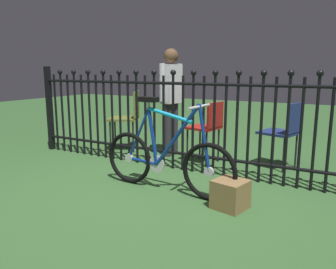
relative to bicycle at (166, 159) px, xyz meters
The scene contains 8 objects.
ground_plane 0.37m from the bicycle, 146.74° to the right, with size 20.00×20.00×0.00m, color #376231.
iron_fence 0.82m from the bicycle, 106.10° to the left, with size 4.68×0.07×1.25m.
bicycle is the anchor object (origin of this frame).
chair_red 1.19m from the bicycle, 92.02° to the left, with size 0.43×0.43×0.80m.
chair_navy 1.66m from the bicycle, 57.88° to the left, with size 0.51×0.51×0.82m.
chair_olive 1.89m from the bicycle, 136.93° to the left, with size 0.57×0.57×0.89m.
person_visitor 1.56m from the bicycle, 116.79° to the left, with size 0.22×0.47×1.49m.
display_crate 0.74m from the bicycle, ahead, with size 0.27×0.27×0.26m, color olive.
Camera 1 is at (1.73, -2.74, 1.21)m, focal length 35.99 mm.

